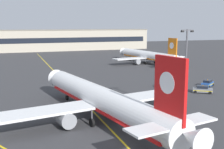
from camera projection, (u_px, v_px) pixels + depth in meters
The scene contains 10 objects.
ground_plane at pixel (122, 141), 37.74m from camera, with size 400.00×400.00×0.00m, color #353538.
taxiway_centreline at pixel (74, 91), 65.64m from camera, with size 0.30×180.00×0.01m, color yellow.
airliner_foreground at pixel (101, 100), 45.32m from camera, with size 32.33×41.26×11.65m.
airliner_background at pixel (148, 56), 111.33m from camera, with size 28.79×36.80×10.37m.
apron_lamp_post at pixel (186, 71), 47.95m from camera, with size 2.24×0.90×14.20m.
service_car_nearest at pixel (166, 84), 69.72m from camera, with size 4.57×3.34×1.79m.
service_car_third at pixel (207, 83), 70.66m from camera, with size 4.47×3.90×1.79m.
service_car_fifth at pixel (203, 89), 64.16m from camera, with size 4.47×3.88×1.79m.
safety_cone_by_nose_gear at pixel (80, 96), 60.37m from camera, with size 0.44×0.44×0.55m.
terminal_building at pixel (39, 40), 163.10m from camera, with size 129.14×12.40×12.01m.
Camera 1 is at (-13.01, -33.28, 15.00)m, focal length 46.60 mm.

